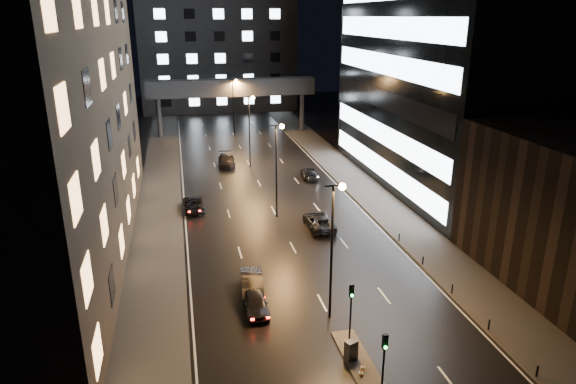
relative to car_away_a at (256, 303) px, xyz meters
name	(u,v)px	position (x,y,z in m)	size (l,w,h in m)	color
ground	(259,183)	(5.09, 30.13, -0.71)	(160.00, 160.00, 0.00)	black
sidewalk_left	(160,203)	(-7.41, 25.13, -0.64)	(5.00, 110.00, 0.15)	#383533
sidewalk_right	(364,188)	(17.59, 25.13, -0.64)	(5.00, 110.00, 0.15)	#383533
building_left	(7,24)	(-17.41, 14.13, 19.29)	(15.00, 48.00, 40.00)	#2D2319
building_right_low	(574,213)	(25.09, -0.87, 5.29)	(10.00, 18.00, 12.00)	black
building_far	(217,54)	(5.09, 88.13, 11.79)	(34.00, 14.00, 25.00)	#333335
skybridge	(232,88)	(5.09, 60.13, 7.63)	(30.00, 3.00, 10.00)	#333335
median_island	(362,368)	(5.39, -7.87, -0.64)	(1.60, 8.00, 0.15)	#383533
traffic_signal_near	(351,305)	(5.39, -5.38, 2.38)	(0.28, 0.34, 4.40)	black
traffic_signal_far	(384,357)	(5.39, -10.88, 2.38)	(0.28, 0.34, 4.40)	black
bollard_row	(469,307)	(15.29, -3.37, -0.26)	(0.12, 25.12, 0.90)	black
streetlight_near	(334,234)	(5.25, -1.87, 5.78)	(1.45, 0.50, 10.15)	black
streetlight_mid_a	(278,159)	(5.25, 18.13, 5.78)	(1.45, 0.50, 10.15)	black
streetlight_mid_b	(250,122)	(5.25, 38.13, 5.78)	(1.45, 0.50, 10.15)	black
streetlight_far	(234,100)	(5.25, 58.13, 5.78)	(1.45, 0.50, 10.15)	black
car_away_a	(256,303)	(0.00, 0.00, 0.00)	(1.69, 4.19, 1.43)	black
car_away_b	(252,284)	(0.12, 2.70, 0.07)	(1.66, 4.76, 1.57)	black
car_away_c	(194,205)	(-3.59, 21.88, -0.05)	(2.21, 4.79, 1.33)	black
car_away_d	(227,160)	(1.81, 39.32, 0.10)	(2.27, 5.60, 1.62)	black
car_toward_a	(319,221)	(8.72, 14.15, 0.04)	(2.49, 5.40, 1.50)	black
car_toward_b	(310,173)	(12.08, 31.00, -0.03)	(1.92, 4.73, 1.37)	black
utility_cabinet	(351,350)	(4.99, -6.85, 0.07)	(0.76, 0.52, 1.26)	#434346
cone_a	(363,368)	(5.33, -8.10, -0.43)	(0.32, 0.32, 0.57)	orange
cone_b	(361,374)	(5.07, -8.53, -0.45)	(0.34, 0.34, 0.53)	#D8650B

